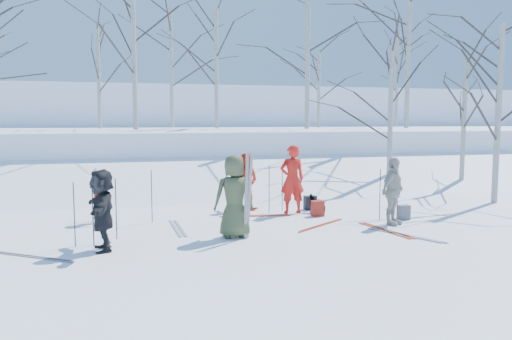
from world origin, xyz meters
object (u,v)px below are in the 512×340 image
object	(u,v)px
skier_grey_west	(102,210)
backpack_red	(318,208)
backpack_dark	(310,203)
skier_olive_center	(234,196)
skier_cream_east	(393,191)
skier_redor_behind	(245,181)
skier_red_north	(292,179)
backpack_grey	(404,212)
dog	(317,204)
skier_red_seated	(100,202)

from	to	relation	value
skier_grey_west	backpack_red	xyz separation A→B (m)	(5.50, 2.21, -0.61)
skier_grey_west	backpack_dark	distance (m)	6.53
skier_olive_center	skier_cream_east	bearing A→B (deg)	-174.88
skier_redor_behind	skier_cream_east	distance (m)	4.28
skier_red_north	skier_grey_west	bearing A→B (deg)	31.33
skier_red_north	backpack_grey	xyz separation A→B (m)	(2.52, -1.62, -0.77)
skier_cream_east	backpack_grey	xyz separation A→B (m)	(0.63, 0.51, -0.65)
skier_redor_behind	dog	bearing A→B (deg)	-172.63
skier_redor_behind	skier_red_seated	xyz separation A→B (m)	(-4.02, -0.91, -0.28)
skier_red_seated	backpack_grey	distance (m)	7.84
skier_cream_east	skier_red_north	bearing A→B (deg)	97.69
skier_cream_east	backpack_dark	size ratio (longest dim) A/B	4.22
skier_grey_west	skier_cream_east	bearing A→B (deg)	90.91
skier_grey_west	backpack_grey	xyz separation A→B (m)	(7.50, 1.19, -0.63)
backpack_red	backpack_grey	world-z (taller)	backpack_red
skier_red_seated	skier_cream_east	size ratio (longest dim) A/B	0.64
backpack_grey	skier_red_north	bearing A→B (deg)	147.23
skier_olive_center	skier_redor_behind	bearing A→B (deg)	-106.56
skier_redor_behind	skier_olive_center	bearing A→B (deg)	111.18
dog	backpack_red	xyz separation A→B (m)	(-0.16, -0.42, -0.05)
skier_olive_center	backpack_grey	size ratio (longest dim) A/B	4.85
skier_redor_behind	skier_cream_east	xyz separation A→B (m)	(3.00, -3.05, 0.02)
skier_redor_behind	backpack_red	distance (m)	2.32
skier_grey_west	backpack_dark	xyz separation A→B (m)	(5.66, 3.19, -0.62)
skier_redor_behind	backpack_red	world-z (taller)	skier_redor_behind
skier_cream_east	backpack_grey	world-z (taller)	skier_cream_east
skier_olive_center	skier_cream_east	distance (m)	4.09
skier_redor_behind	skier_grey_west	world-z (taller)	same
skier_red_seated	skier_red_north	bearing A→B (deg)	-84.20
skier_red_north	dog	bearing A→B (deg)	166.37
skier_redor_behind	backpack_dark	size ratio (longest dim) A/B	4.10
skier_redor_behind	backpack_grey	world-z (taller)	skier_redor_behind
skier_red_north	skier_cream_east	bearing A→B (deg)	133.38
skier_redor_behind	skier_grey_west	xyz separation A→B (m)	(-3.86, -3.74, 0.00)
skier_olive_center	dog	xyz separation A→B (m)	(2.87, 2.21, -0.66)
skier_olive_center	backpack_red	distance (m)	3.33
skier_red_seated	backpack_dark	world-z (taller)	skier_red_seated
skier_grey_west	skier_red_seated	bearing A→B (deg)	178.53
skier_olive_center	backpack_dark	world-z (taller)	skier_olive_center
backpack_red	skier_cream_east	bearing A→B (deg)	-48.12
dog	skier_olive_center	bearing A→B (deg)	4.04
skier_redor_behind	skier_grey_west	distance (m)	5.37
backpack_dark	dog	bearing A→B (deg)	-90.34
skier_red_north	backpack_dark	xyz separation A→B (m)	(0.69, 0.38, -0.76)
skier_red_seated	backpack_dark	xyz separation A→B (m)	(5.83, 0.36, -0.34)
backpack_dark	skier_red_north	bearing A→B (deg)	-151.37
skier_redor_behind	backpack_grey	xyz separation A→B (m)	(3.64, -2.55, -0.63)
skier_redor_behind	skier_cream_east	world-z (taller)	skier_cream_east
skier_red_north	backpack_red	bearing A→B (deg)	132.57
skier_redor_behind	backpack_grey	distance (m)	4.49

